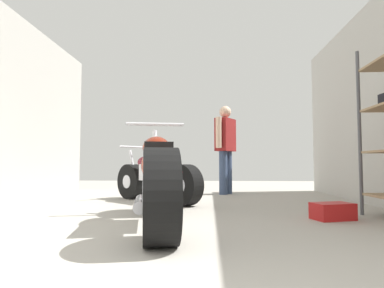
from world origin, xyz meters
TOP-DOWN VIEW (x-y plane):
  - ground_plane at (0.00, 3.12)m, footprint 14.96×14.96m
  - motorcycle_maroon_cruiser at (-0.17, 2.38)m, footprint 0.81×2.29m
  - motorcycle_black_naked at (-0.47, 4.27)m, footprint 1.51×1.42m
  - mechanic_in_blue at (0.64, 5.67)m, footprint 0.44×0.65m
  - red_toolbox at (1.62, 2.83)m, footprint 0.46×0.36m

SIDE VIEW (x-z plane):
  - ground_plane at x=0.00m, z-range 0.00..0.00m
  - red_toolbox at x=1.62m, z-range 0.00..0.17m
  - motorcycle_black_naked at x=-0.47m, z-range -0.07..0.81m
  - motorcycle_maroon_cruiser at x=-0.17m, z-range -0.09..0.98m
  - mechanic_in_blue at x=0.64m, z-range 0.11..1.83m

